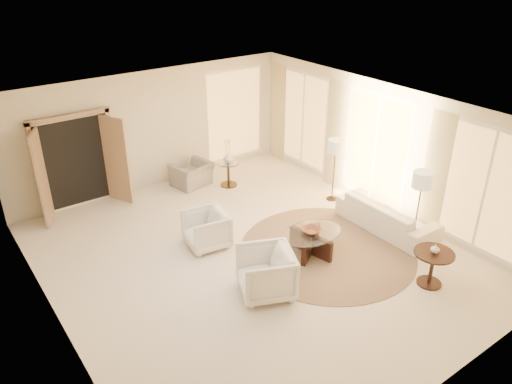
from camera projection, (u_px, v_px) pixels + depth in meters
room at (251, 191)px, 8.87m from camera, size 7.04×8.04×2.83m
windows_right at (378, 150)px, 10.77m from camera, size 0.10×6.40×2.40m
window_back_corner at (235, 115)px, 12.95m from camera, size 1.70×0.10×2.40m
curtains_right at (346, 140)px, 11.42m from camera, size 0.06×5.20×2.60m
french_doors at (77, 164)px, 10.78m from camera, size 1.95×0.66×2.16m
area_rug at (327, 250)px, 9.70m from camera, size 4.36×4.36×0.01m
sofa at (387, 215)px, 10.29m from camera, size 0.85×2.17×0.63m
armchair_left at (206, 228)px, 9.67m from camera, size 0.84×0.88×0.80m
armchair_right at (266, 271)px, 8.32m from camera, size 1.11×1.14×0.91m
accent_chair at (192, 171)px, 12.12m from camera, size 0.99×0.75×0.78m
coffee_table at (311, 240)px, 9.46m from camera, size 1.67×1.67×0.47m
end_table at (433, 263)px, 8.55m from camera, size 0.68×0.68×0.65m
side_table at (228, 171)px, 12.12m from camera, size 0.53×0.53×0.62m
floor_lamp_near at (336, 149)px, 11.06m from camera, size 0.36×0.36×1.47m
floor_lamp_far at (422, 183)px, 9.36m from camera, size 0.37×0.37×1.54m
bowl at (311, 231)px, 9.37m from camera, size 0.36×0.36×0.09m
end_vase at (435, 249)px, 8.43m from camera, size 0.20×0.20×0.16m
side_vase at (228, 158)px, 11.96m from camera, size 0.29×0.29×0.23m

